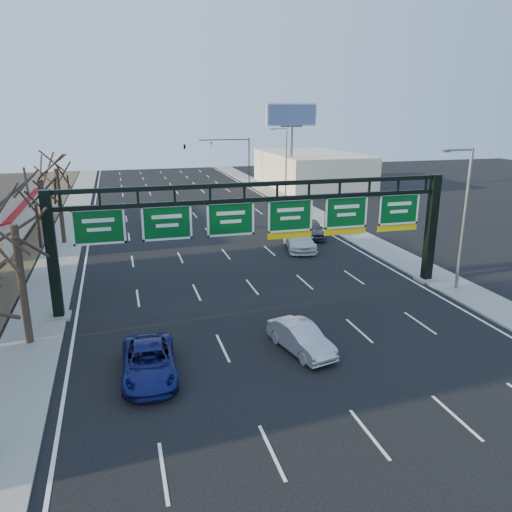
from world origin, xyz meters
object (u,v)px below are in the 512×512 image
object	(u,v)px
car_silver_sedan	(301,338)
car_white_wagon	(299,239)
car_blue_suv	(149,362)
sign_gantry	(263,225)

from	to	relation	value
car_silver_sedan	car_white_wagon	xyz separation A→B (m)	(6.35, 17.31, 0.10)
car_blue_suv	car_white_wagon	distance (m)	22.33
sign_gantry	car_white_wagon	size ratio (longest dim) A/B	4.52
car_blue_suv	car_silver_sedan	xyz separation A→B (m)	(7.19, 0.45, -0.00)
car_white_wagon	sign_gantry	bearing A→B (deg)	-110.58
car_blue_suv	sign_gantry	bearing A→B (deg)	48.63
car_silver_sedan	car_white_wagon	size ratio (longest dim) A/B	0.77
car_silver_sedan	car_blue_suv	bearing A→B (deg)	170.18
car_blue_suv	car_white_wagon	xyz separation A→B (m)	(13.54, 17.76, 0.10)
car_white_wagon	car_silver_sedan	bearing A→B (deg)	-99.38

